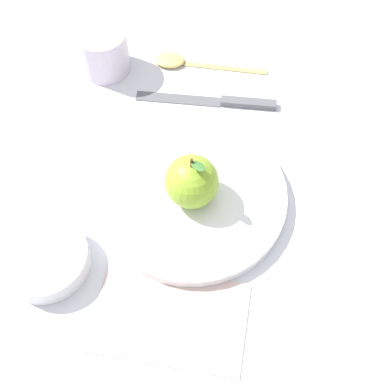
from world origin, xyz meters
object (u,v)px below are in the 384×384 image
Objects in this scene: knife at (219,101)px; dinner_plate at (192,195)px; apple at (192,181)px; spoon at (182,62)px; side_bowl at (45,258)px; linen_napkin at (170,317)px; cup at (103,49)px.

dinner_plate is at bearing -62.38° from knife.
dinner_plate is at bearing 125.19° from apple.
dinner_plate is 0.17m from knife.
spoon is (-0.09, 0.02, 0.00)m from knife.
side_bowl is 0.17m from linen_napkin.
linen_napkin is at bearing -57.92° from apple.
apple is 0.28m from cup.
knife is at bearing 90.97° from side_bowl.
knife is at bearing -13.71° from spoon.
knife is at bearing 117.62° from dinner_plate.
dinner_plate is 0.16m from linen_napkin.
apple is at bearing -62.18° from knife.
apple is 0.20m from side_bowl.
apple is at bearing -54.81° from dinner_plate.
dinner_plate reaches higher than spoon.
cup is at bearing 159.93° from apple.
apple is 1.09× the size of cup.
linen_napkin is (0.26, -0.32, -0.00)m from spoon.
knife is 0.34m from linen_napkin.
cup reaches higher than spoon.
apple is at bearing 67.42° from side_bowl.
knife is (0.18, 0.06, -0.04)m from cup.
apple reaches higher than knife.
side_bowl is 1.41× the size of cup.
dinner_plate is 2.98× the size of apple.
side_bowl reaches higher than dinner_plate.
side_bowl is at bearing -74.69° from spoon.
side_bowl is at bearing -56.67° from cup.
dinner_plate is 1.39× the size of linen_napkin.
apple is 0.46× the size of knife.
side_bowl reaches higher than linen_napkin.
cup is (-0.19, 0.28, 0.02)m from side_bowl.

